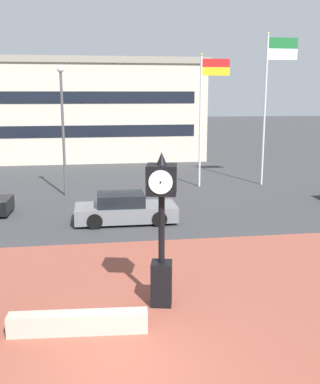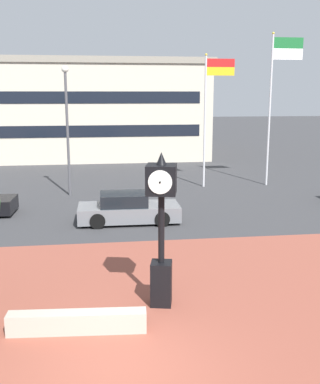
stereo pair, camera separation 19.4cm
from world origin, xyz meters
name	(u,v)px [view 1 (the left image)]	position (x,y,z in m)	size (l,w,h in m)	color
ground_plane	(119,368)	(0.00, 0.00, 0.00)	(200.00, 200.00, 0.00)	#38383A
plaza_brick_paving	(114,320)	(0.00, 2.04, 0.00)	(44.00, 12.08, 0.01)	brown
planter_wall	(78,323)	(-0.83, 1.54, 0.25)	(3.20, 0.40, 0.50)	#ADA393
street_clock	(162,225)	(1.30, 2.73, 2.16)	(0.88, 0.90, 4.03)	black
car_street_near	(125,209)	(0.95, 10.81, 0.57)	(4.32, 1.94, 1.28)	slate
flagpole_primary	(204,108)	(6.14, 18.01, 4.59)	(1.74, 0.14, 7.63)	silver
flagpole_secondary	(270,93)	(10.08, 18.01, 5.45)	(1.89, 0.14, 8.84)	silver
civic_building	(71,108)	(-2.03, 34.96, 4.10)	(22.30, 14.30, 8.18)	beige
street_lamp_post	(63,118)	(-1.81, 16.60, 4.16)	(0.36, 0.36, 6.83)	#4C4C51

